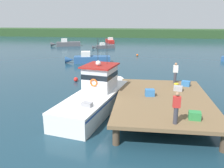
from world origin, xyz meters
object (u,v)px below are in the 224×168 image
Objects in this scene: moored_boat_near_channel at (66,44)px; moored_boat_off_the_point at (89,59)px; mooring_buoy_channel_marker at (137,55)px; main_fishing_boat at (97,95)px; moored_boat_far_right at (104,46)px; crate_stack_near_edge at (178,88)px; crate_single_far at (150,93)px; bait_bucket at (176,86)px; moored_boat_mid_harbor at (110,41)px; crate_stack_mid_dock at (195,116)px; deckhand_by_the_boat at (175,72)px; deckhand_further_back at (176,107)px; mooring_buoy_inshore at (76,79)px; crate_single_by_cleat at (186,84)px.

moored_boat_near_channel reaches higher than moored_boat_off_the_point.
main_fishing_boat is at bearing -95.50° from mooring_buoy_channel_marker.
moored_boat_far_right is at bearing 91.42° from moored_boat_off_the_point.
crate_stack_near_edge is at bearing -81.34° from mooring_buoy_channel_marker.
crate_single_far is 23.82m from mooring_buoy_channel_marker.
moored_boat_near_channel is (-18.99, 33.13, -0.82)m from bait_bucket.
crate_stack_near_edge reaches higher than moored_boat_far_right.
moored_boat_mid_harbor is at bearing 110.08° from mooring_buoy_channel_marker.
crate_stack_mid_dock is 0.09× the size of moored_boat_off_the_point.
crate_stack_near_edge is 1.76× the size of bait_bucket.
mooring_buoy_channel_marker is (-3.36, 21.62, -1.20)m from bait_bucket.
crate_stack_near_edge is 18.64m from moored_boat_off_the_point.
mooring_buoy_channel_marker is (-3.42, 20.28, -1.88)m from deckhand_by_the_boat.
deckhand_further_back reaches higher than crate_stack_near_edge.
main_fishing_boat is 6.54m from deckhand_by_the_boat.
main_fishing_boat is 7.62m from mooring_buoy_inshore.
crate_single_far is 33.62m from moored_boat_far_right.
crate_single_far is 1.00× the size of crate_stack_mid_dock.
crate_single_far is 0.13× the size of moored_boat_far_right.
crate_stack_mid_dock is 1.38m from deckhand_further_back.
moored_boat_far_right is at bearing 128.31° from mooring_buoy_channel_marker.
mooring_buoy_channel_marker is at bearing -69.92° from moored_boat_mid_harbor.
moored_boat_far_right is at bearing 108.74° from bait_bucket.
mooring_buoy_channel_marker is at bearing 98.66° from crate_stack_near_edge.
main_fishing_boat is 28.61× the size of mooring_buoy_channel_marker.
main_fishing_boat is 5.89m from bait_bucket.
crate_single_by_cleat reaches higher than mooring_buoy_inshore.
moored_boat_far_right is 15.41m from moored_boat_off_the_point.
deckhand_by_the_boat is at bearing 87.43° from bait_bucket.
mooring_buoy_inshore is at bearing -84.91° from moored_boat_off_the_point.
deckhand_further_back reaches higher than moored_boat_far_right.
deckhand_by_the_boat is 0.36× the size of moored_boat_far_right.
mooring_buoy_channel_marker is at bearing 98.84° from bait_bucket.
crate_stack_near_edge is at bearing -120.29° from crate_single_by_cleat.
deckhand_further_back reaches higher than moored_boat_mid_harbor.
crate_single_by_cleat is 0.09× the size of moored_boat_off_the_point.
moored_boat_near_channel is (-19.02, 33.84, -0.82)m from crate_stack_near_edge.
deckhand_further_back reaches higher than crate_stack_mid_dock.
moored_boat_off_the_point is at bearing -88.83° from moored_boat_mid_harbor.
main_fishing_boat is 6.66m from deckhand_further_back.
deckhand_further_back reaches higher than crate_single_far.
crate_single_by_cleat is 10.86m from mooring_buoy_inshore.
deckhand_further_back is 23.19m from moored_boat_off_the_point.
deckhand_by_the_boat is (-0.14, 6.95, 0.65)m from crate_stack_mid_dock.
crate_stack_mid_dock is 0.13× the size of moored_boat_far_right.
crate_stack_mid_dock reaches higher than crate_single_by_cleat.
moored_boat_far_right is 12.96× the size of mooring_buoy_channel_marker.
deckhand_by_the_boat is at bearing 133.01° from crate_single_by_cleat.
mooring_buoy_inshore is (-7.07, 7.16, -1.21)m from crate_single_far.
deckhand_further_back reaches higher than moored_boat_near_channel.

